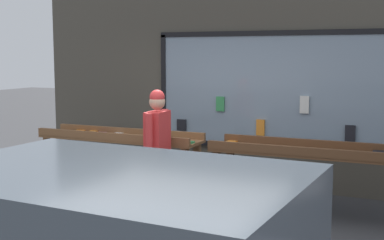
# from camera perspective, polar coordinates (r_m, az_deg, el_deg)

# --- Properties ---
(ground_plane) EXTENTS (40.00, 40.00, 0.00)m
(ground_plane) POSITION_cam_1_polar(r_m,az_deg,el_deg) (6.62, -2.50, -11.24)
(ground_plane) COLOR #38383A
(shopfront_facade) EXTENTS (7.15, 0.29, 3.31)m
(shopfront_facade) POSITION_cam_1_polar(r_m,az_deg,el_deg) (8.45, 5.52, 4.06)
(shopfront_facade) COLOR #4C473D
(shopfront_facade) RESTS_ON ground_plane
(display_table_left) EXTENTS (2.57, 0.66, 0.93)m
(display_table_left) POSITION_cam_1_polar(r_m,az_deg,el_deg) (8.13, -7.71, -2.38)
(display_table_left) COLOR brown
(display_table_left) RESTS_ON ground_plane
(display_table_right) EXTENTS (2.57, 0.75, 0.94)m
(display_table_right) POSITION_cam_1_polar(r_m,az_deg,el_deg) (7.01, 12.52, -3.92)
(display_table_right) COLOR brown
(display_table_right) RESTS_ON ground_plane
(person_browsing) EXTENTS (0.27, 0.64, 1.61)m
(person_browsing) POSITION_cam_1_polar(r_m,az_deg,el_deg) (7.11, -3.70, -2.20)
(person_browsing) COLOR #4C382D
(person_browsing) RESTS_ON ground_plane
(small_dog) EXTENTS (0.41, 0.49, 0.43)m
(small_dog) POSITION_cam_1_polar(r_m,az_deg,el_deg) (7.36, -7.44, -7.09)
(small_dog) COLOR black
(small_dog) RESTS_ON ground_plane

